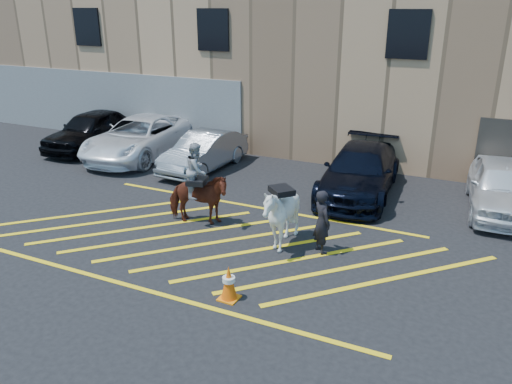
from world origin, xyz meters
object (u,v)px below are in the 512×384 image
at_px(car_white_suv, 502,187).
at_px(mounted_bay, 198,192).
at_px(car_white_pickup, 140,137).
at_px(saddled_white, 281,216).
at_px(car_silver_sedan, 204,151).
at_px(handler, 322,222).
at_px(car_black_suv, 92,130).
at_px(car_blue_suv, 360,171).
at_px(traffic_cone, 229,283).

bearing_deg(car_white_suv, mounted_bay, -153.93).
bearing_deg(car_white_pickup, saddled_white, -35.77).
relative_size(car_silver_sedan, handler, 2.57).
xyz_separation_m(car_black_suv, handler, (11.17, -4.78, 0.01)).
distance_m(car_white_pickup, handler, 9.90).
distance_m(car_silver_sedan, handler, 7.14).
bearing_deg(mounted_bay, car_blue_suv, 50.78).
bearing_deg(handler, saddled_white, 52.73).
distance_m(car_white_pickup, car_silver_sedan, 3.05).
relative_size(car_white_pickup, car_blue_suv, 1.09).
relative_size(car_white_suv, mounted_bay, 1.92).
height_order(car_white_pickup, car_silver_sedan, car_white_pickup).
bearing_deg(mounted_bay, traffic_cone, -49.88).
xyz_separation_m(car_white_suv, mounted_bay, (-7.25, -4.33, 0.17)).
relative_size(car_white_pickup, saddled_white, 2.72).
xyz_separation_m(car_blue_suv, handler, (0.15, -4.23, 0.05)).
relative_size(car_black_suv, mounted_bay, 2.02).
bearing_deg(saddled_white, car_black_suv, 154.15).
bearing_deg(traffic_cone, car_blue_suv, 82.88).
height_order(car_blue_suv, saddled_white, saddled_white).
bearing_deg(car_black_suv, car_white_pickup, -4.64).
height_order(car_white_pickup, traffic_cone, car_white_pickup).
xyz_separation_m(car_blue_suv, mounted_bay, (-3.30, -4.04, 0.18)).
bearing_deg(car_white_pickup, handler, -32.03).
height_order(car_black_suv, saddled_white, saddled_white).
bearing_deg(car_silver_sedan, mounted_bay, -58.29).
xyz_separation_m(car_white_suv, handler, (-3.80, -4.52, 0.04)).
relative_size(car_blue_suv, mounted_bay, 2.23).
height_order(mounted_bay, traffic_cone, mounted_bay).
height_order(car_black_suv, car_silver_sedan, car_black_suv).
relative_size(car_black_suv, car_silver_sedan, 1.13).
distance_m(saddled_white, traffic_cone, 2.57).
bearing_deg(car_black_suv, mounted_bay, -33.40).
xyz_separation_m(car_black_suv, car_blue_suv, (11.02, -0.55, -0.05)).
relative_size(handler, mounted_bay, 0.70).
height_order(car_black_suv, handler, handler).
distance_m(car_silver_sedan, traffic_cone, 8.43).
distance_m(car_blue_suv, handler, 4.24).
height_order(car_silver_sedan, saddled_white, saddled_white).
bearing_deg(traffic_cone, car_white_suv, 56.29).
xyz_separation_m(car_white_pickup, mounted_bay, (5.26, -4.50, 0.15)).
relative_size(car_black_suv, car_white_pickup, 0.83).
height_order(car_white_pickup, car_blue_suv, car_white_pickup).
distance_m(handler, mounted_bay, 3.46).
height_order(car_white_pickup, handler, handler).
distance_m(car_black_suv, saddled_white, 11.36).
distance_m(car_silver_sedan, saddled_white, 6.53).
distance_m(car_white_pickup, car_blue_suv, 8.57).
xyz_separation_m(car_black_suv, car_white_pickup, (2.46, -0.09, -0.02)).
height_order(car_blue_suv, mounted_bay, mounted_bay).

